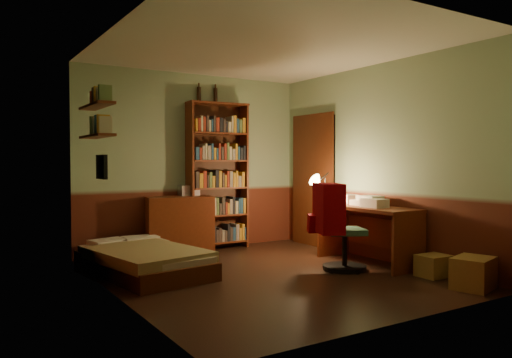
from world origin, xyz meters
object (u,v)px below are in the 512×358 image
dresser (179,225)px  desk (368,235)px  desk_lamp (325,181)px  cardboard_box_a (473,273)px  bed (143,251)px  mini_stereo (189,190)px  bookshelf (218,176)px  office_chair (345,233)px  cardboard_box_b (434,266)px

dresser → desk: dresser is taller
desk_lamp → cardboard_box_a: size_ratio=1.39×
desk → desk_lamp: (-0.14, 0.69, 0.67)m
bed → dresser: dresser is taller
mini_stereo → bookshelf: bearing=-0.5°
desk_lamp → bed: bearing=151.5°
desk → office_chair: size_ratio=1.53×
cardboard_box_b → mini_stereo: bearing=119.7°
bed → bookshelf: (1.51, 1.01, 0.83)m
bed → bookshelf: bearing=26.2°
desk → office_chair: bearing=-165.8°
desk → desk_lamp: desk_lamp is taller
mini_stereo → desk: mini_stereo is taller
desk_lamp → office_chair: desk_lamp is taller
bed → desk: desk is taller
bed → desk: 2.81m
dresser → desk_lamp: bearing=-26.1°
dresser → desk_lamp: 2.14m
bookshelf → cardboard_box_a: bearing=-68.8°
mini_stereo → cardboard_box_b: mini_stereo is taller
mini_stereo → cardboard_box_b: 3.49m
cardboard_box_a → desk_lamp: bearing=93.8°
bed → cardboard_box_a: (2.64, -2.49, -0.10)m
mini_stereo → dresser: bearing=-143.7°
cardboard_box_b → bookshelf: bearing=113.0°
dresser → mini_stereo: bearing=42.6°
dresser → cardboard_box_b: bearing=-45.5°
cardboard_box_a → desk: bearing=90.3°
bookshelf → cardboard_box_a: bookshelf is taller
bookshelf → cardboard_box_b: 3.32m
dresser → desk: (1.77, -1.92, -0.04)m
office_chair → cardboard_box_b: bearing=-27.4°
dresser → desk_lamp: (1.64, -1.23, 0.63)m
dresser → cardboard_box_b: dresser is taller
bed → mini_stereo: size_ratio=6.48×
dresser → office_chair: office_chair is taller
dresser → cardboard_box_a: bearing=-51.6°
office_chair → cardboard_box_a: size_ratio=2.07×
dresser → cardboard_box_a: (1.78, -3.41, -0.25)m
desk → office_chair: 0.53m
bookshelf → desk: size_ratio=1.59×
desk → cardboard_box_a: size_ratio=3.16×
bookshelf → office_chair: size_ratio=2.43×
cardboard_box_b → cardboard_box_a: bearing=-100.9°
mini_stereo → bookshelf: 0.50m
bookshelf → cardboard_box_b: bearing=-63.6°
mini_stereo → bookshelf: size_ratio=0.13×
mini_stereo → office_chair: (1.06, -2.16, -0.44)m
desk → mini_stereo: bearing=128.0°
dresser → cardboard_box_b: 3.42m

